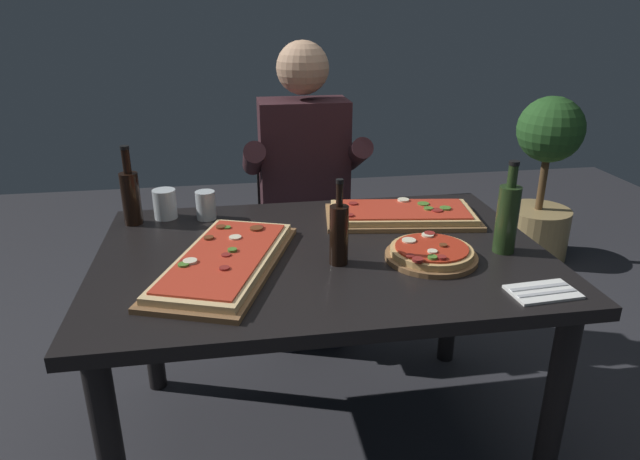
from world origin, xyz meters
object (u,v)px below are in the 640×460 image
Objects in this scene: potted_plant_corner at (543,180)px; wine_bottle_dark at (507,217)px; tumbler_far_side at (165,206)px; pizza_rectangular_front at (402,214)px; pizza_rectangular_left at (225,261)px; tumbler_near_camera at (206,207)px; pizza_round_far at (431,253)px; dining_table at (322,278)px; vinegar_bottle_green at (339,233)px; seated_diner at (305,182)px; oil_bottle_amber at (131,195)px; diner_chair at (302,227)px.

wine_bottle_dark is at bearing -124.31° from potted_plant_corner.
tumbler_far_side is 2.31m from potted_plant_corner.
pizza_rectangular_front is 0.70m from pizza_rectangular_left.
wine_bottle_dark reaches higher than tumbler_near_camera.
potted_plant_corner is (1.24, 1.48, -0.26)m from pizza_round_far.
pizza_rectangular_left is 2.41× the size of pizza_round_far.
dining_table is 4.99× the size of pizza_round_far.
vinegar_bottle_green is (-0.53, -0.00, -0.02)m from wine_bottle_dark.
dining_table is 4.80× the size of wine_bottle_dark.
seated_diner reaches higher than tumbler_near_camera.
dining_table is 0.66m from tumbler_far_side.
oil_bottle_amber is 2.43m from potted_plant_corner.
potted_plant_corner is (2.18, 1.02, -0.35)m from oil_bottle_amber.
tumbler_far_side is (-0.51, 0.38, 0.14)m from dining_table.
dining_table is 0.74m from seated_diner.
diner_chair is 0.65× the size of seated_diner.
potted_plant_corner is at bearing 55.69° from wine_bottle_dark.
pizza_rectangular_left is at bearing -81.35° from tumbler_near_camera.
vinegar_bottle_green reaches higher than dining_table.
pizza_rectangular_front is at bearing 25.66° from pizza_rectangular_left.
vinegar_bottle_green reaches higher than tumbler_near_camera.
vinegar_bottle_green is at bearing -33.99° from oil_bottle_amber.
seated_diner is (0.56, 0.35, -0.04)m from tumbler_far_side.
tumbler_far_side is at bearing 143.42° from dining_table.
pizza_round_far is (0.62, -0.04, -0.00)m from pizza_rectangular_left.
potted_plant_corner is at bearing 41.22° from dining_table.
tumbler_far_side is 0.79m from diner_chair.
dining_table is 5.00× the size of oil_bottle_amber.
oil_bottle_amber reaches higher than tumbler_near_camera.
wine_bottle_dark reaches higher than oil_bottle_amber.
tumbler_near_camera is at bearing -152.22° from potted_plant_corner.
seated_diner reaches higher than dining_table.
pizza_rectangular_front is 0.86m from tumbler_far_side.
pizza_round_far is 1.00× the size of oil_bottle_amber.
pizza_rectangular_front is 0.58m from seated_diner.
wine_bottle_dark reaches higher than pizza_rectangular_front.
pizza_round_far is at bearing -20.46° from dining_table.
wine_bottle_dark is 1.80m from potted_plant_corner.
tumbler_near_camera is 0.72m from diner_chair.
pizza_rectangular_front is at bearing -10.27° from tumbler_far_side.
tumbler_near_camera reaches higher than pizza_rectangular_front.
pizza_round_far is at bearing -3.51° from vinegar_bottle_green.
wine_bottle_dark is at bearing -61.61° from diner_chair.
pizza_rectangular_left is at bearing 176.01° from pizza_round_far.
vinegar_bottle_green is 2.47× the size of tumbler_far_side.
wine_bottle_dark is at bearing 0.44° from vinegar_bottle_green.
diner_chair is at bearing 89.22° from vinegar_bottle_green.
vinegar_bottle_green is at bearing -4.39° from pizza_rectangular_left.
pizza_rectangular_front is at bearing 87.92° from pizza_round_far.
pizza_rectangular_left is at bearing -52.58° from oil_bottle_amber.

